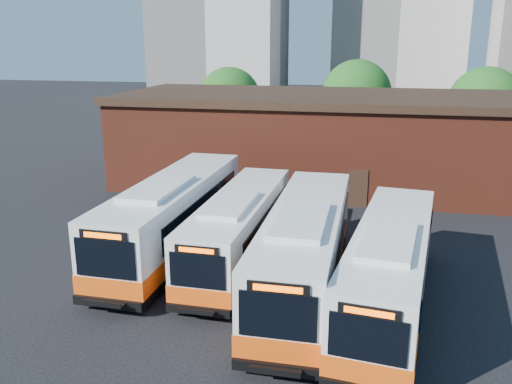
% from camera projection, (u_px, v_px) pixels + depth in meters
% --- Properties ---
extents(ground, '(220.00, 220.00, 0.00)m').
position_uv_depth(ground, '(266.00, 305.00, 21.28)').
color(ground, black).
extents(bus_west, '(3.20, 13.97, 3.78)m').
position_uv_depth(bus_west, '(174.00, 218.00, 26.33)').
color(bus_west, silver).
rests_on(bus_west, ground).
extents(bus_midwest, '(2.78, 12.29, 3.33)m').
position_uv_depth(bus_midwest, '(240.00, 231.00, 25.18)').
color(bus_midwest, silver).
rests_on(bus_midwest, ground).
extents(bus_mideast, '(2.89, 13.63, 3.70)m').
position_uv_depth(bus_mideast, '(305.00, 252.00, 22.18)').
color(bus_mideast, silver).
rests_on(bus_mideast, ground).
extents(bus_east, '(4.11, 12.86, 3.45)m').
position_uv_depth(bus_east, '(390.00, 271.00, 20.61)').
color(bus_east, silver).
rests_on(bus_east, ground).
extents(transit_worker, '(0.64, 0.75, 1.74)m').
position_uv_depth(transit_worker, '(309.00, 339.00, 17.22)').
color(transit_worker, '#131437').
rests_on(transit_worker, ground).
extents(depot_building, '(28.60, 12.60, 6.40)m').
position_uv_depth(depot_building, '(320.00, 138.00, 39.22)').
color(depot_building, maroon).
rests_on(depot_building, ground).
extents(tree_west, '(6.00, 6.00, 7.65)m').
position_uv_depth(tree_west, '(229.00, 99.00, 52.19)').
color(tree_west, '#382314').
rests_on(tree_west, ground).
extents(tree_mid, '(6.56, 6.56, 8.36)m').
position_uv_depth(tree_mid, '(357.00, 95.00, 51.49)').
color(tree_mid, '#382314').
rests_on(tree_mid, ground).
extents(tree_east, '(6.24, 6.24, 7.96)m').
position_uv_depth(tree_east, '(485.00, 103.00, 46.49)').
color(tree_east, '#382314').
rests_on(tree_east, ground).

